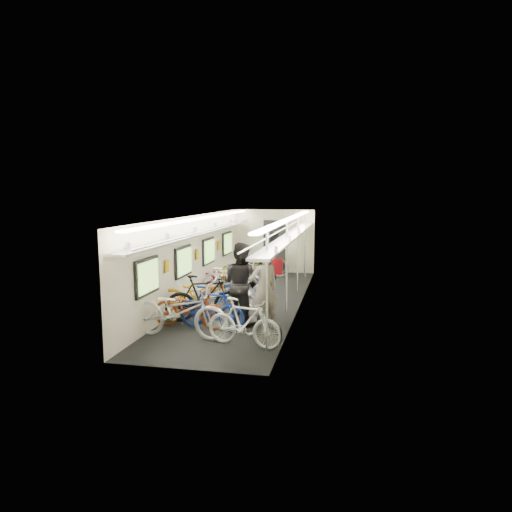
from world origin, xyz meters
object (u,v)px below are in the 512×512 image
at_px(passenger_near, 264,289).
at_px(bicycle_1, 211,308).
at_px(bicycle_0, 179,311).
at_px(passenger_mid, 241,283).
at_px(backpack, 277,266).

bearing_deg(passenger_near, bicycle_1, -22.36).
bearing_deg(bicycle_1, passenger_near, -62.43).
relative_size(bicycle_0, passenger_mid, 1.15).
bearing_deg(bicycle_0, backpack, -38.57).
distance_m(bicycle_0, bicycle_1, 0.82).
xyz_separation_m(bicycle_1, passenger_near, (1.13, 0.29, 0.41)).
bearing_deg(bicycle_1, passenger_mid, -25.80).
bearing_deg(passenger_mid, bicycle_1, 73.41).
relative_size(bicycle_0, bicycle_1, 1.32).
bearing_deg(passenger_near, backpack, -135.57).
relative_size(bicycle_1, passenger_near, 0.91).
height_order(passenger_near, passenger_mid, passenger_mid).
height_order(bicycle_1, passenger_near, passenger_near).
bearing_deg(passenger_mid, bicycle_0, 73.92).
height_order(bicycle_0, backpack, backpack).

